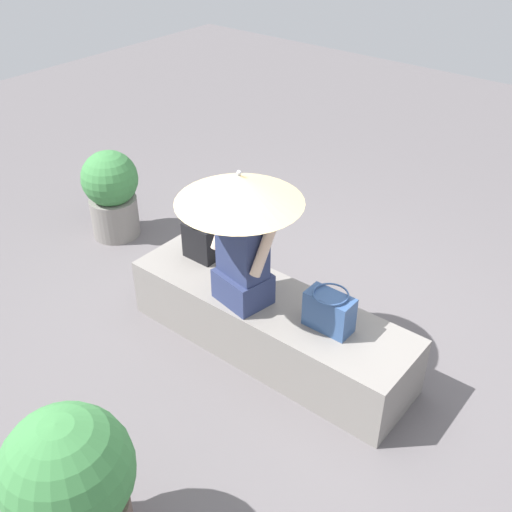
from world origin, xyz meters
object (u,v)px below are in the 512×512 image
Objects in this scene: person_seated at (243,252)px; planter_far at (72,487)px; parasol at (239,189)px; handbag_black at (329,311)px; tote_bag_canvas at (202,240)px; planter_near at (112,192)px.

person_seated is 0.96× the size of planter_far.
parasol is 3.19× the size of handbag_black.
planter_near reaches higher than tote_bag_canvas.
tote_bag_canvas is at bearing 175.16° from handbag_black.
handbag_black is 0.38× the size of planter_near.
parasol reaches higher than person_seated.
planter_near reaches higher than handbag_black.
planter_far is at bearing -79.06° from parasol.
parasol reaches higher than handbag_black.
parasol is at bearing -163.21° from handbag_black.
tote_bag_canvas reaches higher than handbag_black.
tote_bag_canvas is (-1.18, 0.10, 0.01)m from handbag_black.
person_seated is 0.91× the size of parasol.
handbag_black is (0.58, 0.17, -0.74)m from parasol.
person_seated is 3.01× the size of tote_bag_canvas.
person_seated reaches higher than tote_bag_canvas.
tote_bag_canvas is 1.40m from planter_near.
tote_bag_canvas is (-0.60, 0.27, -0.73)m from parasol.
parasol is 1.21× the size of planter_near.
handbag_black is at bearing 10.74° from person_seated.
person_seated is at bearing -169.26° from handbag_black.
person_seated is 1.10× the size of planter_near.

